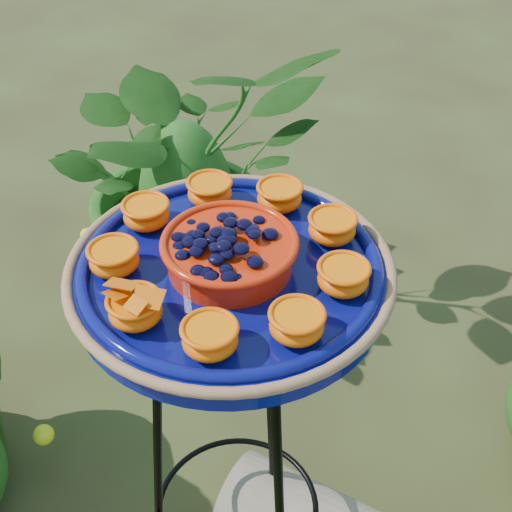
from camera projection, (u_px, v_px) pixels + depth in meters
name	position (u px, v px, depth m)	size (l,w,h in m)	color
tripod_stand	(235.00, 435.00, 1.23)	(0.35, 0.36, 0.86)	black
feeder_dish	(230.00, 268.00, 0.98)	(0.49, 0.49, 0.10)	#080C61
shrub_back_left	(185.00, 173.00, 2.04)	(0.77, 0.67, 0.86)	#1F4C14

